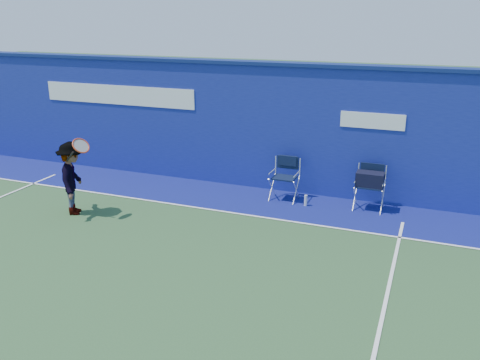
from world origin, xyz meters
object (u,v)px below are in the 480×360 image
at_px(tennis_player, 73,178).
at_px(water_bottle, 306,201).
at_px(directors_chair_right, 369,192).
at_px(directors_chair_left, 284,186).

bearing_deg(tennis_player, water_bottle, 26.20).
height_order(directors_chair_right, water_bottle, directors_chair_right).
height_order(directors_chair_left, water_bottle, directors_chair_left).
height_order(directors_chair_left, directors_chair_right, directors_chair_left).
relative_size(directors_chair_left, tennis_player, 0.58).
xyz_separation_m(water_bottle, tennis_player, (-4.56, -2.24, 0.67)).
height_order(water_bottle, tennis_player, tennis_player).
distance_m(directors_chair_right, tennis_player, 6.44).
bearing_deg(tennis_player, directors_chair_right, 23.39).
xyz_separation_m(directors_chair_left, tennis_player, (-3.98, -2.49, 0.47)).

